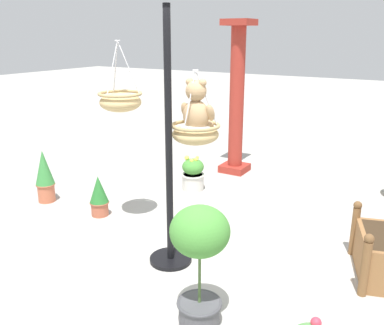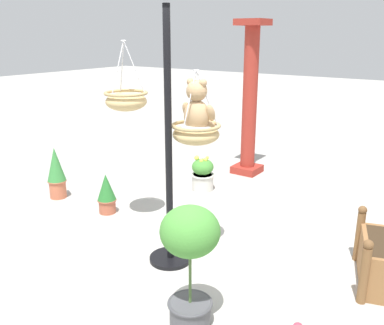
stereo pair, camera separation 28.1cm
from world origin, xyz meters
The scene contains 10 objects.
ground_plane centered at (0.00, 0.00, 0.00)m, with size 40.00×40.00×0.00m, color #ADAAA3.
display_pole_central centered at (-0.17, -0.10, 0.82)m, with size 0.44×0.44×2.59m.
hanging_basket_with_teddy centered at (-0.02, 0.15, 1.35)m, with size 0.49×0.49×0.73m.
teddy_bear centered at (-0.02, 0.17, 1.58)m, with size 0.36×0.33×0.53m.
hanging_basket_left_high centered at (-1.10, 0.30, 1.56)m, with size 0.50×0.50×0.78m.
greenhouse_pillar_right centered at (-0.88, 2.96, 1.20)m, with size 0.45×0.45×2.50m.
potted_plant_fern_front centered at (-1.05, 1.82, 0.25)m, with size 0.36×0.36×0.53m.
potted_plant_bushy_green centered at (0.58, -0.81, 0.66)m, with size 0.47×0.47×1.04m.
potted_plant_small_succulent centered at (-2.59, 0.36, 0.38)m, with size 0.27×0.27×0.75m.
potted_plant_trailing_ivy centered at (-1.61, 0.39, 0.27)m, with size 0.25×0.25×0.54m.
Camera 1 is at (2.01, -3.31, 2.28)m, focal length 39.03 mm.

